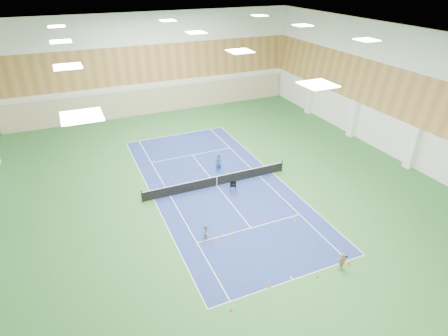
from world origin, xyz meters
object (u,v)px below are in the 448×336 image
object	(u,v)px
tennis_net	(217,180)
ball_cart	(233,187)
coach	(218,163)
child_court	(207,232)
child_apron	(342,262)

from	to	relation	value
tennis_net	ball_cart	distance (m)	1.72
coach	tennis_net	bearing A→B (deg)	45.95
coach	child_court	xyz separation A→B (m)	(-4.45, -8.56, -0.29)
child_court	child_apron	distance (m)	8.88
coach	child_apron	distance (m)	14.74
child_apron	ball_cart	bearing A→B (deg)	102.07
tennis_net	child_apron	size ratio (longest dim) A/B	9.98
child_court	child_apron	size ratio (longest dim) A/B	0.96
tennis_net	ball_cart	xyz separation A→B (m)	(0.82, -1.50, -0.09)
child_court	child_apron	world-z (taller)	child_apron
coach	child_court	world-z (taller)	coach
coach	child_court	bearing A→B (deg)	44.21
child_court	child_apron	bearing A→B (deg)	-58.89
tennis_net	child_court	distance (m)	7.17
child_apron	ball_cart	distance (m)	11.10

